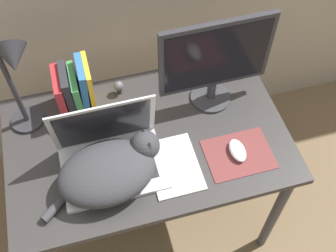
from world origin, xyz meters
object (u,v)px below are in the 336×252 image
Objects in this scene: desk_lamp at (15,73)px; webcam at (119,86)px; external_monitor at (215,61)px; computer_mouse at (238,150)px; notepad at (174,166)px; laptop at (111,155)px; cat at (110,170)px; book_row at (75,90)px.

desk_lamp reaches higher than webcam.
external_monitor is 0.35m from computer_mouse.
external_monitor is 0.43m from notepad.
webcam is at bearing 73.63° from laptop.
cat is 0.49m from computer_mouse.
book_row is at bearing 169.40° from external_monitor.
desk_lamp is at bearing -165.00° from book_row.
computer_mouse is at bearing -1.35° from cat.
laptop is at bearing 79.24° from cat.
computer_mouse is 0.85m from desk_lamp.
laptop is 0.32m from book_row.
computer_mouse reaches higher than notepad.
webcam is at bearing 107.02° from notepad.
book_row is 3.52× the size of webcam.
desk_lamp reaches higher than external_monitor.
external_monitor is at bearing -10.60° from book_row.
external_monitor is at bearing -4.32° from desk_lamp.
notepad is at bearing -0.79° from cat.
desk_lamp is at bearing 135.28° from laptop.
notepad is (-0.24, -0.28, -0.22)m from external_monitor.
laptop reaches higher than book_row.
webcam is (-0.36, 0.13, -0.18)m from external_monitor.
external_monitor reaches higher than computer_mouse.
book_row is 0.27m from desk_lamp.
cat is 0.57m from external_monitor.
webcam is at bearing 9.45° from book_row.
cat is 0.42m from webcam.
cat is 0.38m from book_row.
cat is 4.47× the size of computer_mouse.
external_monitor is 6.65× the size of webcam.
laptop is 0.34m from webcam.
laptop reaches higher than cat.
laptop is at bearing -156.67° from external_monitor.
webcam reaches higher than notepad.
external_monitor is 0.97× the size of desk_lamp.
laptop is 0.83× the size of desk_lamp.
desk_lamp is at bearing -167.75° from webcam.
cat is 0.25m from notepad.
desk_lamp is (-0.73, 0.34, 0.29)m from computer_mouse.
laptop reaches higher than webcam.
webcam is at bearing 132.04° from computer_mouse.
desk_lamp reaches higher than laptop.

